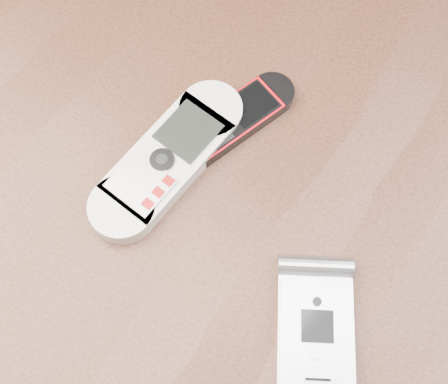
# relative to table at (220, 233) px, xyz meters

# --- Properties ---
(ground) EXTENTS (4.00, 4.00, 0.00)m
(ground) POSITION_rel_table_xyz_m (0.00, 0.00, -0.64)
(ground) COLOR #472B19
(ground) RESTS_ON ground
(table) EXTENTS (1.20, 0.80, 0.75)m
(table) POSITION_rel_table_xyz_m (0.00, 0.00, 0.00)
(table) COLOR black
(table) RESTS_ON ground
(nokia_white) EXTENTS (0.07, 0.18, 0.02)m
(nokia_white) POSITION_rel_table_xyz_m (-0.05, -0.00, 0.12)
(nokia_white) COLOR silver
(nokia_white) RESTS_ON table
(nokia_black_red) EXTENTS (0.08, 0.14, 0.01)m
(nokia_black_red) POSITION_rel_table_xyz_m (-0.03, 0.06, 0.11)
(nokia_black_red) COLOR black
(nokia_black_red) RESTS_ON table
(motorola_razr) EXTENTS (0.11, 0.13, 0.02)m
(motorola_razr) POSITION_rel_table_xyz_m (0.13, -0.06, 0.11)
(motorola_razr) COLOR silver
(motorola_razr) RESTS_ON table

